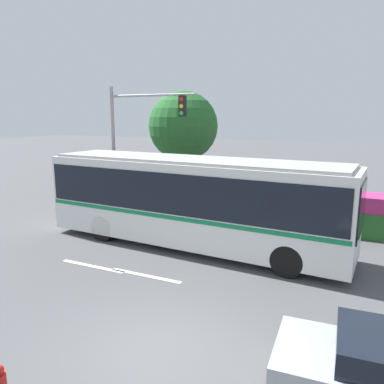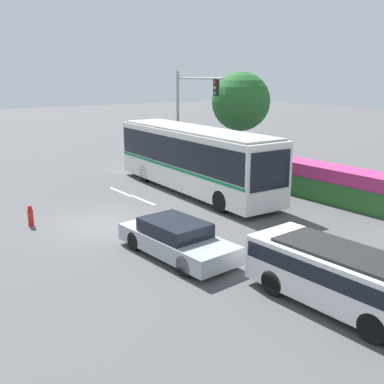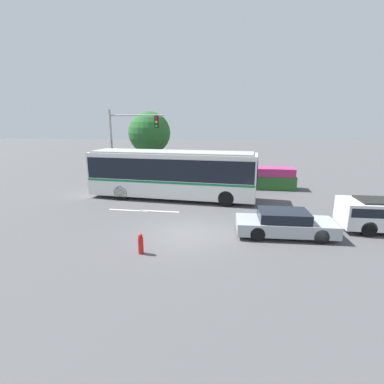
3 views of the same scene
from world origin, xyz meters
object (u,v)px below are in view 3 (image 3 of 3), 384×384
Objects in this scene: traffic_light_pole at (125,138)px; street_tree_left at (149,133)px; sedan_foreground at (285,224)px; fire_hydrant at (141,244)px; city_bus at (172,172)px.

traffic_light_pole is 3.62m from street_tree_left.
sedan_foreground is 0.75× the size of traffic_light_pole.
fire_hydrant is at bearing -74.62° from street_tree_left.
sedan_foreground reaches higher than fire_hydrant.
street_tree_left is (-10.23, 12.25, 3.65)m from sedan_foreground.
sedan_foreground is at bearing -50.12° from street_tree_left.
street_tree_left is at bearing 121.96° from city_bus.
street_tree_left is at bearing 105.38° from fire_hydrant.
sedan_foreground is 6.72m from fire_hydrant.
fire_hydrant is (0.65, -8.70, -1.46)m from city_bus.
sedan_foreground is 5.36× the size of fire_hydrant.
street_tree_left reaches higher than fire_hydrant.
sedan_foreground is at bearing -37.45° from city_bus.
street_tree_left is 16.16m from fire_hydrant.
traffic_light_pole is at bearing 113.72° from fire_hydrant.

